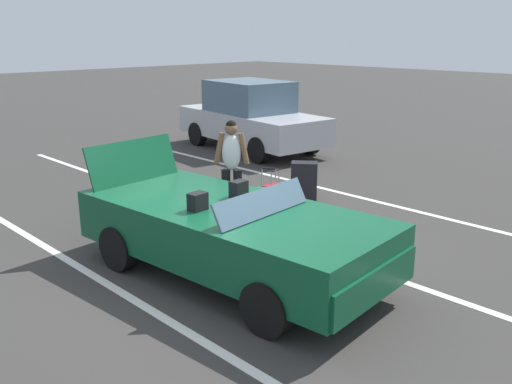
{
  "coord_description": "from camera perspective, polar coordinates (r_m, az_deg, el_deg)",
  "views": [
    {
      "loc": [
        4.91,
        -4.4,
        3.03
      ],
      "look_at": [
        -0.71,
        1.15,
        0.75
      ],
      "focal_mm": 38.82,
      "sensor_mm": 36.0,
      "label": 1
    }
  ],
  "objects": [
    {
      "name": "ground_plane",
      "position": [
        7.25,
        -2.52,
        -8.6
      ],
      "size": [
        80.0,
        80.0,
        0.0
      ],
      "primitive_type": "plane",
      "color": "#383533"
    },
    {
      "name": "parked_sedan_near",
      "position": [
        14.82,
        -0.56,
        7.78
      ],
      "size": [
        4.69,
        2.34,
        1.82
      ],
      "rotation": [
        0.0,
        0.0,
        -0.12
      ],
      "color": "#B2B2B7",
      "rests_on": "ground_plane"
    },
    {
      "name": "lot_line_mid",
      "position": [
        8.19,
        4.9,
        -5.67
      ],
      "size": [
        18.0,
        0.12,
        0.01
      ],
      "primitive_type": "cube",
      "color": "silver",
      "rests_on": "ground_plane"
    },
    {
      "name": "convertible_car",
      "position": [
        6.9,
        -1.37,
        -4.59
      ],
      "size": [
        4.27,
        2.09,
        1.53
      ],
      "rotation": [
        0.0,
        0.0,
        0.08
      ],
      "color": "#0F4C2D",
      "rests_on": "ground_plane"
    },
    {
      "name": "suitcase_medium_bright",
      "position": [
        8.92,
        1.22,
        -1.64
      ],
      "size": [
        0.47,
        0.42,
        0.96
      ],
      "rotation": [
        0.0,
        0.0,
        5.31
      ],
      "color": "#19723F",
      "rests_on": "ground_plane"
    },
    {
      "name": "traveler_person",
      "position": [
        9.25,
        -2.53,
        2.97
      ],
      "size": [
        0.52,
        0.45,
        1.65
      ],
      "rotation": [
        0.0,
        0.0,
        -0.88
      ],
      "color": "black",
      "rests_on": "ground_plane"
    },
    {
      "name": "suitcase_large_black",
      "position": [
        10.3,
        4.97,
        1.06
      ],
      "size": [
        0.55,
        0.52,
        0.74
      ],
      "rotation": [
        0.0,
        0.0,
        2.26
      ],
      "color": "black",
      "rests_on": "ground_plane"
    },
    {
      "name": "lot_line_near",
      "position": [
        6.55,
        -11.03,
        -11.74
      ],
      "size": [
        18.0,
        0.12,
        0.01
      ],
      "primitive_type": "cube",
      "color": "silver",
      "rests_on": "ground_plane"
    },
    {
      "name": "suitcase_small_carryon",
      "position": [
        9.62,
        1.71,
        -0.68
      ],
      "size": [
        0.22,
        0.34,
        0.78
      ],
      "rotation": [
        0.0,
        0.0,
        3.13
      ],
      "color": "red",
      "rests_on": "ground_plane"
    },
    {
      "name": "lot_line_far",
      "position": [
        10.28,
        14.76,
        -1.58
      ],
      "size": [
        18.0,
        0.12,
        0.01
      ],
      "primitive_type": "cube",
      "color": "silver",
      "rests_on": "ground_plane"
    }
  ]
}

